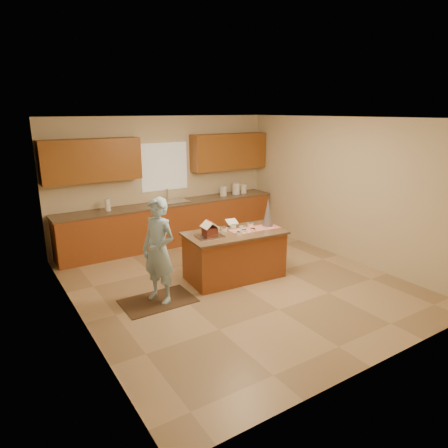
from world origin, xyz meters
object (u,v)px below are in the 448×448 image
Objects in this scene: island_base at (235,256)px; tinsel_tree at (268,213)px; boy at (159,251)px; gingerbread_house at (210,230)px.

island_base is 0.97m from tinsel_tree.
boy reaches higher than island_base.
gingerbread_house is at bearing -174.81° from island_base.
island_base is 3.27× the size of tinsel_tree.
tinsel_tree is at bearing -0.04° from gingerbread_house.
tinsel_tree is 1.20m from gingerbread_house.
boy is 5.95× the size of gingerbread_house.
island_base is at bearing 0.85° from gingerbread_house.
gingerbread_house is (-0.49, -0.01, 0.55)m from island_base.
boy is at bearing -172.38° from gingerbread_house.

